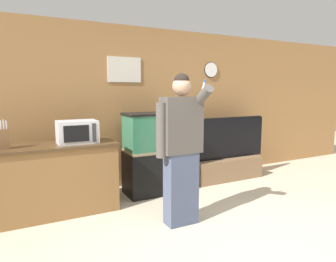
% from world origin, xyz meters
% --- Properties ---
extents(ground_plane, '(18.00, 18.00, 0.00)m').
position_xyz_m(ground_plane, '(0.00, 0.00, 0.00)').
color(ground_plane, beige).
extents(wall_back_paneled, '(10.00, 0.08, 2.60)m').
position_xyz_m(wall_back_paneled, '(0.00, 2.48, 1.30)').
color(wall_back_paneled, olive).
rests_on(wall_back_paneled, ground_plane).
extents(counter_island, '(1.51, 0.64, 0.91)m').
position_xyz_m(counter_island, '(-1.62, 1.80, 0.45)').
color(counter_island, brown).
rests_on(counter_island, ground_plane).
extents(microwave, '(0.50, 0.34, 0.29)m').
position_xyz_m(microwave, '(-1.35, 1.76, 1.05)').
color(microwave, silver).
rests_on(microwave, counter_island).
extents(knife_block, '(0.12, 0.09, 0.34)m').
position_xyz_m(knife_block, '(-2.19, 1.74, 1.03)').
color(knife_block, brown).
rests_on(knife_block, counter_island).
extents(aquarium_on_stand, '(0.85, 0.50, 1.25)m').
position_xyz_m(aquarium_on_stand, '(-0.20, 1.93, 0.62)').
color(aquarium_on_stand, black).
rests_on(aquarium_on_stand, ground_plane).
extents(tv_on_stand, '(1.61, 0.40, 1.11)m').
position_xyz_m(tv_on_stand, '(1.26, 1.98, 0.32)').
color(tv_on_stand, brown).
rests_on(tv_on_stand, ground_plane).
extents(person_standing, '(0.56, 0.42, 1.77)m').
position_xyz_m(person_standing, '(-0.36, 0.79, 0.92)').
color(person_standing, '#424C66').
rests_on(person_standing, ground_plane).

